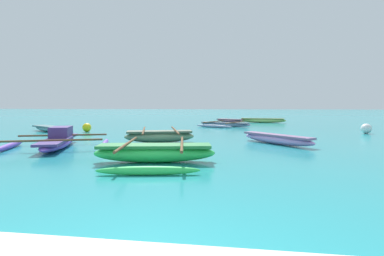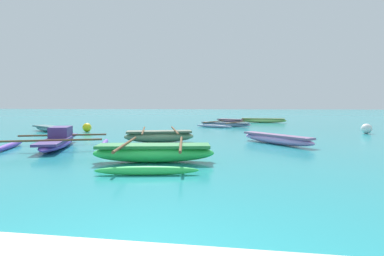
{
  "view_description": "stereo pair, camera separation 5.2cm",
  "coord_description": "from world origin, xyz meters",
  "px_view_note": "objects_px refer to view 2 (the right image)",
  "views": [
    {
      "loc": [
        0.9,
        -1.89,
        1.52
      ],
      "look_at": [
        -1.55,
        14.82,
        0.25
      ],
      "focal_mm": 28.0,
      "sensor_mm": 36.0,
      "label": 1
    },
    {
      "loc": [
        0.95,
        -1.88,
        1.52
      ],
      "look_at": [
        -1.55,
        14.82,
        0.25
      ],
      "focal_mm": 28.0,
      "sensor_mm": 36.0,
      "label": 2
    }
  ],
  "objects_px": {
    "moored_boat_6": "(58,141)",
    "mooring_buoy_1": "(366,129)",
    "moored_boat_4": "(230,120)",
    "mooring_buoy_2": "(87,127)",
    "moored_boat_0": "(276,139)",
    "moored_boat_7": "(154,153)",
    "moored_boat_5": "(263,120)",
    "moored_boat_3": "(225,124)",
    "moored_boat_2": "(51,129)",
    "moored_boat_1": "(159,136)"
  },
  "relations": [
    {
      "from": "moored_boat_5",
      "to": "moored_boat_7",
      "type": "distance_m",
      "value": 19.81
    },
    {
      "from": "moored_boat_2",
      "to": "moored_boat_6",
      "type": "distance_m",
      "value": 7.34
    },
    {
      "from": "moored_boat_3",
      "to": "mooring_buoy_1",
      "type": "relative_size",
      "value": 7.59
    },
    {
      "from": "mooring_buoy_1",
      "to": "moored_boat_6",
      "type": "bearing_deg",
      "value": -151.21
    },
    {
      "from": "moored_boat_4",
      "to": "mooring_buoy_1",
      "type": "bearing_deg",
      "value": -23.67
    },
    {
      "from": "moored_boat_1",
      "to": "moored_boat_4",
      "type": "xyz_separation_m",
      "value": [
        2.56,
        15.2,
        -0.08
      ]
    },
    {
      "from": "moored_boat_6",
      "to": "mooring_buoy_2",
      "type": "xyz_separation_m",
      "value": [
        -2.19,
        6.25,
        0.01
      ]
    },
    {
      "from": "moored_boat_4",
      "to": "mooring_buoy_2",
      "type": "xyz_separation_m",
      "value": [
        -8.01,
        -10.9,
        0.07
      ]
    },
    {
      "from": "moored_boat_3",
      "to": "moored_boat_7",
      "type": "relative_size",
      "value": 1.16
    },
    {
      "from": "moored_boat_5",
      "to": "mooring_buoy_1",
      "type": "relative_size",
      "value": 7.48
    },
    {
      "from": "moored_boat_2",
      "to": "moored_boat_5",
      "type": "xyz_separation_m",
      "value": [
        12.97,
        11.06,
        0.04
      ]
    },
    {
      "from": "moored_boat_7",
      "to": "mooring_buoy_1",
      "type": "relative_size",
      "value": 6.54
    },
    {
      "from": "moored_boat_1",
      "to": "moored_boat_2",
      "type": "bearing_deg",
      "value": 135.62
    },
    {
      "from": "moored_boat_4",
      "to": "moored_boat_1",
      "type": "bearing_deg",
      "value": -70.75
    },
    {
      "from": "moored_boat_1",
      "to": "moored_boat_4",
      "type": "distance_m",
      "value": 15.42
    },
    {
      "from": "moored_boat_2",
      "to": "moored_boat_7",
      "type": "distance_m",
      "value": 11.82
    },
    {
      "from": "moored_boat_6",
      "to": "mooring_buoy_2",
      "type": "distance_m",
      "value": 6.62
    },
    {
      "from": "moored_boat_4",
      "to": "moored_boat_2",
      "type": "bearing_deg",
      "value": -103.27
    },
    {
      "from": "moored_boat_0",
      "to": "moored_boat_6",
      "type": "distance_m",
      "value": 8.25
    },
    {
      "from": "moored_boat_7",
      "to": "moored_boat_4",
      "type": "bearing_deg",
      "value": 75.32
    },
    {
      "from": "moored_boat_2",
      "to": "moored_boat_7",
      "type": "bearing_deg",
      "value": -12.7
    },
    {
      "from": "moored_boat_6",
      "to": "moored_boat_2",
      "type": "bearing_deg",
      "value": -164.67
    },
    {
      "from": "moored_boat_0",
      "to": "mooring_buoy_2",
      "type": "bearing_deg",
      "value": -152.02
    },
    {
      "from": "moored_boat_2",
      "to": "mooring_buoy_2",
      "type": "height_order",
      "value": "mooring_buoy_2"
    },
    {
      "from": "moored_boat_0",
      "to": "moored_boat_7",
      "type": "relative_size",
      "value": 0.85
    },
    {
      "from": "moored_boat_6",
      "to": "moored_boat_7",
      "type": "height_order",
      "value": "moored_boat_6"
    },
    {
      "from": "mooring_buoy_2",
      "to": "moored_boat_2",
      "type": "bearing_deg",
      "value": -172.57
    },
    {
      "from": "moored_boat_5",
      "to": "moored_boat_6",
      "type": "bearing_deg",
      "value": -108.06
    },
    {
      "from": "moored_boat_3",
      "to": "moored_boat_7",
      "type": "distance_m",
      "value": 14.21
    },
    {
      "from": "moored_boat_0",
      "to": "moored_boat_5",
      "type": "height_order",
      "value": "moored_boat_5"
    },
    {
      "from": "mooring_buoy_1",
      "to": "mooring_buoy_2",
      "type": "xyz_separation_m",
      "value": [
        -15.54,
        -1.09,
        -0.02
      ]
    },
    {
      "from": "moored_boat_6",
      "to": "moored_boat_4",
      "type": "bearing_deg",
      "value": 141.07
    },
    {
      "from": "moored_boat_1",
      "to": "moored_boat_2",
      "type": "xyz_separation_m",
      "value": [
        -7.52,
        4.03,
        -0.08
      ]
    },
    {
      "from": "moored_boat_0",
      "to": "mooring_buoy_2",
      "type": "relative_size",
      "value": 6.05
    },
    {
      "from": "mooring_buoy_2",
      "to": "moored_boat_4",
      "type": "bearing_deg",
      "value": 53.67
    },
    {
      "from": "moored_boat_2",
      "to": "mooring_buoy_1",
      "type": "xyz_separation_m",
      "value": [
        17.62,
        1.36,
        0.09
      ]
    },
    {
      "from": "moored_boat_2",
      "to": "moored_boat_3",
      "type": "distance_m",
      "value": 11.45
    },
    {
      "from": "moored_boat_6",
      "to": "mooring_buoy_1",
      "type": "xyz_separation_m",
      "value": [
        13.35,
        7.34,
        0.03
      ]
    },
    {
      "from": "moored_boat_3",
      "to": "moored_boat_6",
      "type": "bearing_deg",
      "value": -88.28
    },
    {
      "from": "moored_boat_6",
      "to": "mooring_buoy_1",
      "type": "height_order",
      "value": "moored_boat_6"
    },
    {
      "from": "moored_boat_3",
      "to": "moored_boat_7",
      "type": "height_order",
      "value": "moored_boat_7"
    },
    {
      "from": "moored_boat_2",
      "to": "moored_boat_4",
      "type": "bearing_deg",
      "value": 79.35
    },
    {
      "from": "moored_boat_7",
      "to": "moored_boat_5",
      "type": "bearing_deg",
      "value": 66.95
    },
    {
      "from": "moored_boat_0",
      "to": "mooring_buoy_2",
      "type": "distance_m",
      "value": 10.96
    },
    {
      "from": "moored_boat_5",
      "to": "mooring_buoy_1",
      "type": "height_order",
      "value": "mooring_buoy_1"
    },
    {
      "from": "moored_boat_0",
      "to": "mooring_buoy_1",
      "type": "relative_size",
      "value": 5.59
    },
    {
      "from": "moored_boat_1",
      "to": "moored_boat_4",
      "type": "height_order",
      "value": "moored_boat_1"
    },
    {
      "from": "moored_boat_7",
      "to": "mooring_buoy_2",
      "type": "height_order",
      "value": "moored_boat_7"
    },
    {
      "from": "mooring_buoy_2",
      "to": "mooring_buoy_1",
      "type": "bearing_deg",
      "value": 4.01
    },
    {
      "from": "moored_boat_7",
      "to": "mooring_buoy_2",
      "type": "relative_size",
      "value": 7.07
    }
  ]
}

